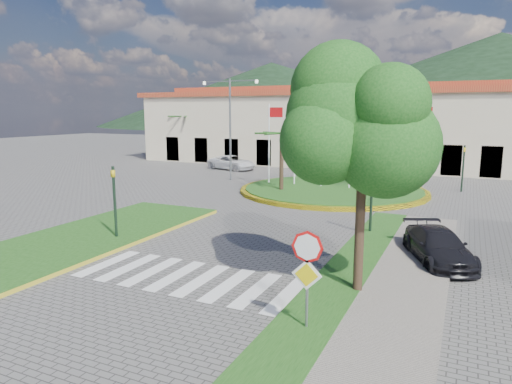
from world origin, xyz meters
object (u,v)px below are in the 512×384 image
at_px(car_dark_a, 323,165).
at_px(stop_sign, 307,265).
at_px(roundabout_island, 333,190).
at_px(deciduous_tree, 364,122).
at_px(white_van, 232,163).
at_px(car_dark_b, 417,165).
at_px(car_side_right, 438,246).

bearing_deg(car_dark_a, stop_sign, -169.92).
bearing_deg(car_dark_a, roundabout_island, -165.57).
relative_size(roundabout_island, stop_sign, 4.79).
height_order(stop_sign, deciduous_tree, deciduous_tree).
bearing_deg(white_van, car_dark_a, -64.50).
height_order(stop_sign, car_dark_b, stop_sign).
bearing_deg(car_side_right, white_van, 110.18).
distance_m(deciduous_tree, car_side_right, 6.53).
bearing_deg(white_van, stop_sign, -135.61).
height_order(roundabout_island, car_side_right, roundabout_island).
distance_m(car_dark_a, car_dark_b, 8.64).
relative_size(roundabout_island, white_van, 2.63).
height_order(car_dark_a, car_dark_b, car_dark_b).
xyz_separation_m(stop_sign, car_dark_a, (-8.53, 29.88, -1.13)).
xyz_separation_m(stop_sign, deciduous_tree, (0.60, 3.04, 3.38)).
bearing_deg(car_dark_b, roundabout_island, 178.74).
bearing_deg(car_dark_b, car_dark_a, 131.97).
xyz_separation_m(roundabout_island, stop_sign, (4.90, -20.04, 1.62)).
bearing_deg(white_van, roundabout_island, -110.31).
bearing_deg(white_van, car_dark_b, -57.33).
distance_m(deciduous_tree, white_van, 30.89).
distance_m(roundabout_island, car_dark_b, 14.32).
distance_m(white_van, car_side_right, 28.55).
height_order(deciduous_tree, white_van, deciduous_tree).
relative_size(car_dark_a, car_side_right, 0.93).
height_order(roundabout_island, stop_sign, roundabout_island).
height_order(roundabout_island, car_dark_b, roundabout_island).
xyz_separation_m(stop_sign, car_side_right, (2.60, 7.26, -1.18)).
bearing_deg(stop_sign, car_side_right, 70.29).
distance_m(deciduous_tree, car_dark_a, 28.71).
bearing_deg(white_van, car_side_right, -123.51).
bearing_deg(deciduous_tree, white_van, 125.12).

